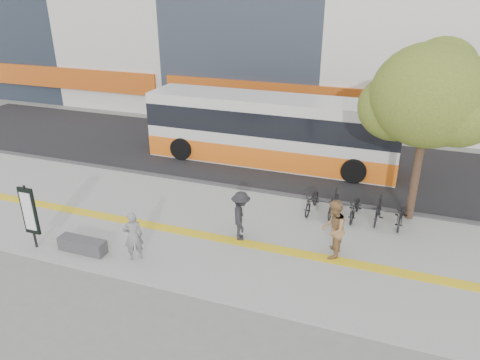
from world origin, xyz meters
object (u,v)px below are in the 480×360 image
(pedestrian_dark, at_px, (241,216))
(street_tree, at_px, (428,97))
(bus, at_px, (270,132))
(signboard, at_px, (29,212))
(bench, at_px, (83,245))
(seated_woman, at_px, (133,236))
(pedestrian_tan, at_px, (333,229))

(pedestrian_dark, bearing_deg, street_tree, -76.94)
(bus, xyz_separation_m, pedestrian_dark, (1.11, -7.25, -0.59))
(signboard, relative_size, street_tree, 0.35)
(bench, bearing_deg, seated_woman, 6.65)
(bus, distance_m, seated_woman, 9.64)
(bench, bearing_deg, bus, 70.79)
(bus, xyz_separation_m, pedestrian_tan, (4.13, -7.27, -0.49))
(bench, relative_size, bus, 0.14)
(seated_woman, bearing_deg, bus, -138.31)
(street_tree, height_order, pedestrian_dark, street_tree)
(street_tree, bearing_deg, pedestrian_dark, -145.95)
(bench, bearing_deg, street_tree, 31.62)
(pedestrian_tan, bearing_deg, pedestrian_dark, -91.09)
(signboard, height_order, seated_woman, signboard)
(street_tree, bearing_deg, bench, -148.38)
(signboard, height_order, bus, bus)
(street_tree, distance_m, pedestrian_tan, 5.49)
(seated_woman, height_order, pedestrian_tan, pedestrian_tan)
(street_tree, relative_size, bus, 0.54)
(bus, distance_m, pedestrian_tan, 8.38)
(seated_woman, bearing_deg, bench, -32.20)
(bench, distance_m, signboard, 1.94)
(pedestrian_dark, bearing_deg, seated_woman, 108.74)
(bench, distance_m, seated_woman, 1.90)
(signboard, xyz_separation_m, bus, (4.98, 10.01, 0.16))
(bench, bearing_deg, pedestrian_dark, 28.58)
(bus, bearing_deg, pedestrian_tan, -60.41)
(signboard, relative_size, seated_woman, 1.36)
(signboard, xyz_separation_m, pedestrian_dark, (6.09, 2.75, -0.43))
(bench, xyz_separation_m, street_tree, (9.78, 6.02, 4.21))
(signboard, distance_m, seated_woman, 3.47)
(signboard, bearing_deg, bus, 63.54)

